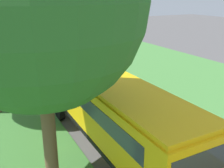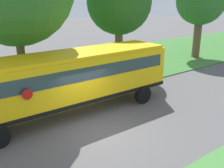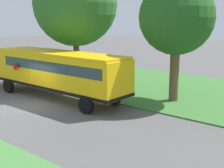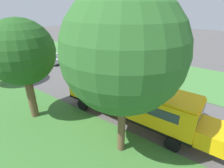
% 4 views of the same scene
% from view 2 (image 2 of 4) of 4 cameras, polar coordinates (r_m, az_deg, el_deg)
% --- Properties ---
extents(ground_plane, '(120.00, 120.00, 0.00)m').
position_cam_2_polar(ground_plane, '(12.00, -2.67, -10.37)').
color(ground_plane, '#565454').
extents(grass_verge, '(12.00, 80.00, 0.08)m').
position_cam_2_polar(grass_verge, '(20.46, -18.55, 1.23)').
color(grass_verge, '#3D7533').
rests_on(grass_verge, ground).
extents(school_bus, '(2.84, 12.42, 3.16)m').
position_cam_2_polar(school_bus, '(13.29, -9.40, 1.35)').
color(school_bus, yellow).
rests_on(school_bus, ground).
extents(oak_tree_roadside_mid, '(4.71, 4.71, 7.76)m').
position_cam_2_polar(oak_tree_roadside_mid, '(19.88, 1.30, 17.51)').
color(oak_tree_roadside_mid, brown).
rests_on(oak_tree_roadside_mid, ground).
extents(oak_tree_far_end, '(4.59, 4.59, 7.77)m').
position_cam_2_polar(oak_tree_far_end, '(26.81, 18.51, 16.79)').
color(oak_tree_far_end, brown).
rests_on(oak_tree_far_end, ground).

